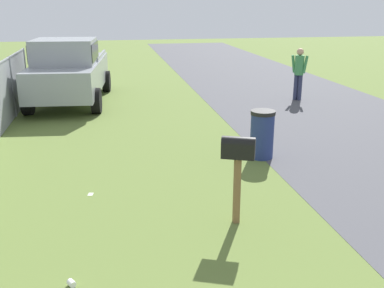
{
  "coord_description": "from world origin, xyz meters",
  "views": [
    {
      "loc": [
        0.34,
        1.19,
        3.2
      ],
      "look_at": [
        6.89,
        -0.04,
        1.07
      ],
      "focal_mm": 41.83,
      "sensor_mm": 36.0,
      "label": 1
    }
  ],
  "objects_px": {
    "pickup_truck": "(69,69)",
    "pedestrian": "(299,70)",
    "mailbox": "(238,155)",
    "trash_bin": "(262,134)"
  },
  "relations": [
    {
      "from": "pickup_truck",
      "to": "pedestrian",
      "type": "xyz_separation_m",
      "value": [
        -0.93,
        -7.49,
        -0.1
      ]
    },
    {
      "from": "mailbox",
      "to": "pickup_truck",
      "type": "xyz_separation_m",
      "value": [
        9.05,
        3.02,
        0.02
      ]
    },
    {
      "from": "pickup_truck",
      "to": "trash_bin",
      "type": "height_order",
      "value": "pickup_truck"
    },
    {
      "from": "pickup_truck",
      "to": "pedestrian",
      "type": "relative_size",
      "value": 3.07
    },
    {
      "from": "trash_bin",
      "to": "pedestrian",
      "type": "xyz_separation_m",
      "value": [
        5.37,
        -3.12,
        0.48
      ]
    },
    {
      "from": "mailbox",
      "to": "pedestrian",
      "type": "height_order",
      "value": "pedestrian"
    },
    {
      "from": "pickup_truck",
      "to": "trash_bin",
      "type": "bearing_deg",
      "value": 39.96
    },
    {
      "from": "mailbox",
      "to": "trash_bin",
      "type": "distance_m",
      "value": 3.11
    },
    {
      "from": "trash_bin",
      "to": "mailbox",
      "type": "bearing_deg",
      "value": 153.94
    },
    {
      "from": "trash_bin",
      "to": "pedestrian",
      "type": "bearing_deg",
      "value": -30.2
    }
  ]
}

